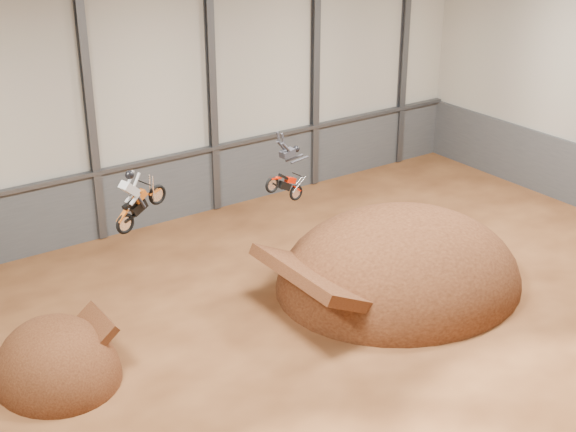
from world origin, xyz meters
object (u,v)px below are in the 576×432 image
object	(u,v)px
landing_ramp	(399,284)
fmx_rider_a	(143,189)
takeoff_ramp	(58,377)
fmx_rider_b	(281,169)

from	to	relation	value
landing_ramp	fmx_rider_a	world-z (taller)	fmx_rider_a
takeoff_ramp	landing_ramp	size ratio (longest dim) A/B	0.46
fmx_rider_a	fmx_rider_b	xyz separation A→B (m)	(6.49, 0.92, -0.90)
landing_ramp	takeoff_ramp	bearing A→B (deg)	173.35
takeoff_ramp	fmx_rider_a	xyz separation A→B (m)	(3.59, -0.82, 6.95)
takeoff_ramp	fmx_rider_a	world-z (taller)	fmx_rider_a
takeoff_ramp	fmx_rider_a	bearing A→B (deg)	-12.95
landing_ramp	fmx_rider_b	size ratio (longest dim) A/B	4.06
fmx_rider_b	takeoff_ramp	bearing A→B (deg)	174.07
takeoff_ramp	fmx_rider_b	bearing A→B (deg)	0.53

